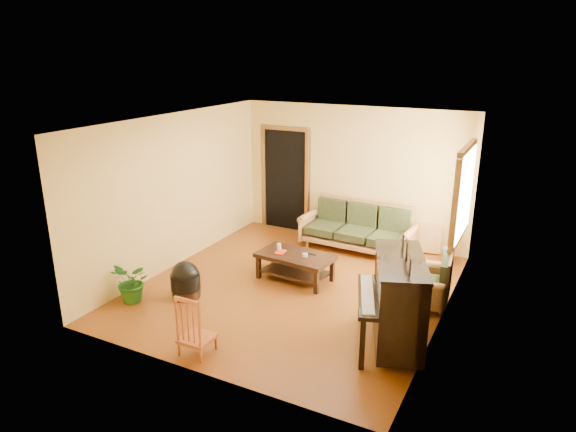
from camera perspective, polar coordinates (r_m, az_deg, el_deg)
The scene contains 16 objects.
floor at distance 8.16m, azimuth 0.70°, elevation -7.97°, with size 5.00×5.00×0.00m, color #5D2B0C.
doorway at distance 10.52m, azimuth -0.32°, elevation 3.98°, with size 1.08×0.16×2.05m, color black.
window at distance 8.21m, azimuth 18.92°, elevation 2.38°, with size 0.12×1.36×1.46m, color white.
sofa at distance 9.56m, azimuth 7.62°, elevation -1.27°, with size 2.08×0.87×0.89m, color #926035.
coffee_table at distance 8.35m, azimuth 0.80°, elevation -5.68°, with size 1.21×0.66×0.44m, color black.
armchair at distance 7.78m, azimuth 15.06°, elevation -6.77°, with size 0.76×0.79×0.79m, color #926035.
piano at distance 6.58m, azimuth 12.15°, elevation -9.42°, with size 0.79×1.34×1.18m, color black.
footstool at distance 7.94m, azimuth -11.31°, elevation -7.41°, with size 0.45×0.45×0.43m, color black.
red_chair at distance 6.47m, azimuth -10.16°, elevation -11.68°, with size 0.38×0.41×0.81m, color #96421B.
leaning_frame at distance 9.73m, azimuth 15.36°, elevation -2.38°, with size 0.44×0.10×0.59m, color gold.
ceramic_crock at distance 9.49m, azimuth 17.37°, elevation -4.14°, with size 0.21×0.21×0.26m, color #3860A8.
potted_plant at distance 7.94m, azimuth -16.91°, elevation -7.04°, with size 0.57×0.50×0.64m, color #1E5919.
book at distance 8.35m, azimuth -1.34°, elevation -3.97°, with size 0.16×0.21×0.02m, color #A22415.
candle at distance 8.42m, azimuth -1.00°, elevation -3.44°, with size 0.07×0.07×0.11m, color white.
glass_jar at distance 8.15m, azimuth 1.92°, elevation -4.38°, with size 0.09×0.09×0.06m, color silver.
remote at distance 8.26m, azimuth 2.70°, elevation -4.26°, with size 0.14×0.04×0.01m, color black.
Camera 1 is at (3.26, -6.57, 3.57)m, focal length 32.00 mm.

